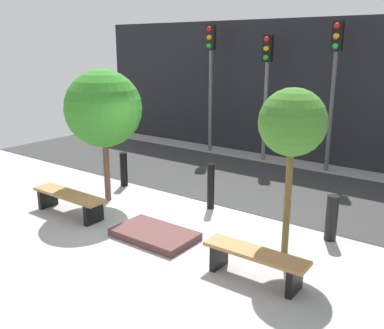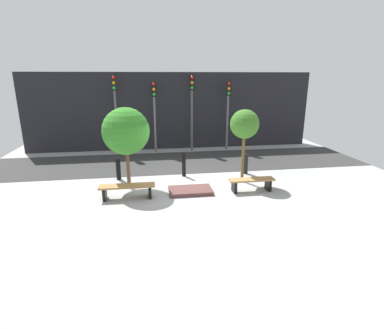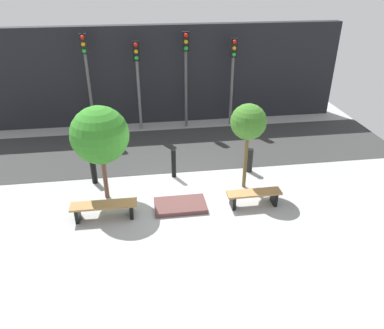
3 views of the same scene
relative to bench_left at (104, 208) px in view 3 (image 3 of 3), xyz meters
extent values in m
plane|color=#9F9F9F|center=(2.22, 0.75, -0.35)|extent=(18.00, 18.00, 0.00)
cube|color=#323232|center=(2.22, 4.29, -0.34)|extent=(18.00, 3.92, 0.01)
cube|color=black|center=(2.22, 7.47, 1.80)|extent=(16.20, 0.50, 4.28)
cube|color=black|center=(-0.76, 0.00, -0.14)|extent=(0.10, 0.45, 0.42)
cube|color=black|center=(0.76, 0.00, -0.14)|extent=(0.10, 0.45, 0.42)
cube|color=#9E7242|center=(0.00, 0.00, 0.10)|extent=(1.89, 0.46, 0.06)
cube|color=black|center=(3.79, 0.00, -0.14)|extent=(0.10, 0.42, 0.41)
cube|color=black|center=(5.09, 0.00, -0.14)|extent=(0.10, 0.42, 0.41)
cube|color=#9E7242|center=(4.44, 0.00, 0.10)|extent=(1.66, 0.43, 0.06)
cube|color=brown|center=(2.22, 0.20, -0.28)|extent=(1.55, 0.92, 0.14)
cylinder|color=brown|center=(0.00, 1.09, 0.49)|extent=(0.14, 0.14, 1.67)
sphere|color=#338226|center=(0.00, 1.09, 1.80)|extent=(1.71, 1.71, 1.71)
cylinder|color=brown|center=(4.44, 1.09, 0.65)|extent=(0.12, 0.12, 2.00)
sphere|color=#3D7927|center=(4.44, 1.09, 1.96)|extent=(1.11, 1.11, 1.11)
cylinder|color=black|center=(-0.46, 2.08, 0.09)|extent=(0.19, 0.19, 0.87)
cylinder|color=black|center=(2.22, 2.08, 0.16)|extent=(0.16, 0.16, 1.02)
cylinder|color=black|center=(4.90, 2.08, 0.09)|extent=(0.22, 0.22, 0.86)
cylinder|color=#5A5A5A|center=(-0.82, 6.55, 1.72)|extent=(0.12, 0.12, 4.13)
cube|color=black|center=(-0.82, 6.55, 3.39)|extent=(0.28, 0.16, 0.78)
sphere|color=red|center=(-0.82, 6.44, 3.65)|extent=(0.17, 0.17, 0.17)
sphere|color=orange|center=(-0.82, 6.44, 3.39)|extent=(0.17, 0.17, 0.17)
sphere|color=green|center=(-0.82, 6.44, 3.13)|extent=(0.17, 0.17, 0.17)
cylinder|color=slate|center=(1.21, 6.55, 1.55)|extent=(0.12, 0.12, 3.79)
cube|color=black|center=(1.21, 6.55, 3.06)|extent=(0.28, 0.16, 0.78)
sphere|color=red|center=(1.21, 6.44, 3.32)|extent=(0.17, 0.17, 0.17)
sphere|color=orange|center=(1.21, 6.44, 3.06)|extent=(0.17, 0.17, 0.17)
sphere|color=green|center=(1.21, 6.44, 2.80)|extent=(0.17, 0.17, 0.17)
cylinder|color=#515151|center=(3.23, 6.55, 1.71)|extent=(0.12, 0.12, 4.12)
cube|color=black|center=(3.23, 6.55, 3.38)|extent=(0.28, 0.16, 0.78)
sphere|color=red|center=(3.23, 6.44, 3.64)|extent=(0.17, 0.17, 0.17)
sphere|color=orange|center=(3.23, 6.44, 3.38)|extent=(0.17, 0.17, 0.17)
sphere|color=green|center=(3.23, 6.44, 3.12)|extent=(0.17, 0.17, 0.17)
cylinder|color=#5C5C5C|center=(5.26, 6.55, 1.56)|extent=(0.12, 0.12, 3.81)
cube|color=black|center=(5.26, 6.55, 3.07)|extent=(0.28, 0.16, 0.78)
sphere|color=red|center=(5.26, 6.44, 3.33)|extent=(0.17, 0.17, 0.17)
sphere|color=orange|center=(5.26, 6.44, 3.07)|extent=(0.17, 0.17, 0.17)
sphere|color=green|center=(5.26, 6.44, 2.81)|extent=(0.17, 0.17, 0.17)
camera|label=1|loc=(7.16, -5.32, 3.14)|focal=40.00mm
camera|label=2|loc=(0.74, -9.82, 3.68)|focal=28.00mm
camera|label=3|loc=(1.23, -9.13, 6.18)|focal=35.00mm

